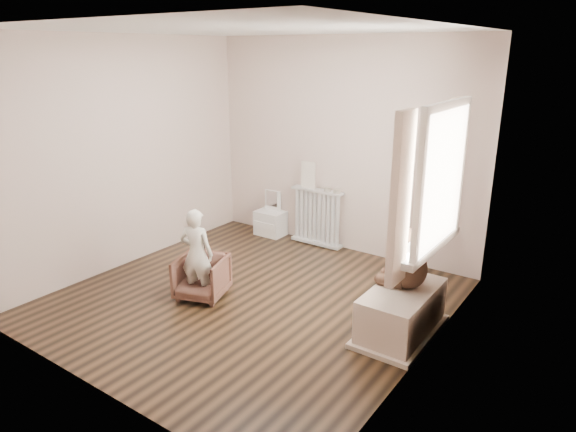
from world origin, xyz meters
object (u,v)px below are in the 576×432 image
Objects in this scene: toy_vanity at (270,215)px; plush_cat at (434,224)px; armchair at (202,277)px; child at (197,254)px; radiator at (317,216)px; teddy_bear at (408,261)px; toy_bench at (401,313)px.

toy_vanity is 2.98m from plush_cat.
armchair is 0.52× the size of child.
teddy_bear is (1.78, -1.35, 0.28)m from radiator.
child is 1.72× the size of teddy_bear.
toy_vanity is (-0.72, -0.03, -0.11)m from radiator.
toy_vanity is 0.67× the size of toy_bench.
radiator is 1.94m from armchair.
toy_bench is (2.50, -1.40, -0.08)m from toy_vanity.
teddy_bear reaches higher than armchair.
child is 2.30m from plush_cat.
armchair is at bearing -168.28° from teddy_bear.
radiator is 0.73m from toy_vanity.
toy_bench is 3.41× the size of plush_cat.
toy_vanity reaches higher than toy_bench.
radiator is at bearing 2.37° from toy_vanity.
child is 3.49× the size of plush_cat.
armchair is 0.53× the size of toy_bench.
child reaches higher than toy_vanity.
teddy_bear is at bearing -27.75° from toy_vanity.
radiator is 0.81× the size of toy_bench.
toy_bench is 0.48m from teddy_bear.
radiator is 2.25m from teddy_bear.
teddy_bear is (1.95, 0.58, 0.45)m from armchair.
armchair is 2.02m from toy_bench.
radiator is 1.54× the size of armchair.
child is (0.55, -1.95, 0.22)m from toy_vanity.
armchair reaches higher than toy_bench.
armchair is (-0.18, -1.93, -0.17)m from radiator.
toy_bench is 1.68× the size of teddy_bear.
child reaches higher than teddy_bear.
armchair is at bearing -165.75° from toy_bench.
child is 1.02× the size of toy_bench.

